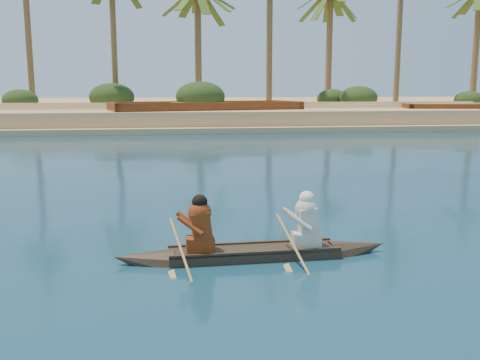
{
  "coord_description": "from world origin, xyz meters",
  "views": [
    {
      "loc": [
        -8.48,
        -10.3,
        2.8
      ],
      "look_at": [
        -7.02,
        0.05,
        0.99
      ],
      "focal_mm": 40.0,
      "sensor_mm": 36.0,
      "label": 1
    }
  ],
  "objects": [
    {
      "name": "sandy_embankment",
      "position": [
        0.0,
        46.89,
        0.53
      ],
      "size": [
        150.0,
        51.0,
        1.5
      ],
      "color": "#DAB37B",
      "rests_on": "ground"
    },
    {
      "name": "palm_grove",
      "position": [
        0.0,
        35.0,
        8.0
      ],
      "size": [
        110.0,
        14.0,
        16.0
      ],
      "primitive_type": null,
      "color": "#394E1B",
      "rests_on": "ground"
    },
    {
      "name": "shrub_cluster",
      "position": [
        0.0,
        31.5,
        1.2
      ],
      "size": [
        100.0,
        6.0,
        2.4
      ],
      "primitive_type": null,
      "color": "#1E3312",
      "rests_on": "ground"
    },
    {
      "name": "canoe",
      "position": [
        -7.06,
        -1.86,
        0.24
      ],
      "size": [
        4.62,
        0.73,
        1.27
      ],
      "rotation": [
        0.0,
        0.0,
        0.03
      ],
      "color": "#382C1E",
      "rests_on": "ground"
    },
    {
      "name": "barge_mid",
      "position": [
        -5.58,
        27.0,
        0.76
      ],
      "size": [
        13.62,
        7.1,
        2.16
      ],
      "rotation": [
        0.0,
        0.0,
        0.22
      ],
      "color": "brown",
      "rests_on": "ground"
    },
    {
      "name": "barge_right",
      "position": [
        14.96,
        27.0,
        0.67
      ],
      "size": [
        12.05,
        5.85,
        1.92
      ],
      "rotation": [
        0.0,
        0.0,
        -0.18
      ],
      "color": "brown",
      "rests_on": "ground"
    }
  ]
}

